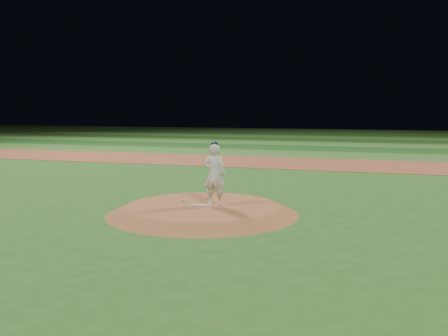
# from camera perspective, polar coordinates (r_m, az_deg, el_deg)

# --- Properties ---
(ground) EXTENTS (120.00, 120.00, 0.00)m
(ground) POSITION_cam_1_polar(r_m,az_deg,el_deg) (14.45, -2.46, -5.24)
(ground) COLOR #28591C
(ground) RESTS_ON ground
(infield_dirt_band) EXTENTS (70.00, 6.00, 0.02)m
(infield_dirt_band) POSITION_cam_1_polar(r_m,az_deg,el_deg) (27.84, 7.65, 0.58)
(infield_dirt_band) COLOR brown
(infield_dirt_band) RESTS_ON ground
(outfield_stripe_0) EXTENTS (70.00, 5.00, 0.02)m
(outfield_stripe_0) POSITION_cam_1_polar(r_m,az_deg,el_deg) (33.24, 9.36, 1.56)
(outfield_stripe_0) COLOR #356625
(outfield_stripe_0) RESTS_ON ground
(outfield_stripe_1) EXTENTS (70.00, 5.00, 0.02)m
(outfield_stripe_1) POSITION_cam_1_polar(r_m,az_deg,el_deg) (38.17, 10.50, 2.21)
(outfield_stripe_1) COLOR #1B4C18
(outfield_stripe_1) RESTS_ON ground
(outfield_stripe_2) EXTENTS (70.00, 5.00, 0.02)m
(outfield_stripe_2) POSITION_cam_1_polar(r_m,az_deg,el_deg) (43.12, 11.37, 2.71)
(outfield_stripe_2) COLOR #3B752A
(outfield_stripe_2) RESTS_ON ground
(outfield_stripe_3) EXTENTS (70.00, 5.00, 0.02)m
(outfield_stripe_3) POSITION_cam_1_polar(r_m,az_deg,el_deg) (48.08, 12.07, 3.11)
(outfield_stripe_3) COLOR #1E4416
(outfield_stripe_3) RESTS_ON ground
(outfield_stripe_4) EXTENTS (70.00, 5.00, 0.02)m
(outfield_stripe_4) POSITION_cam_1_polar(r_m,az_deg,el_deg) (53.05, 12.63, 3.43)
(outfield_stripe_4) COLOR #366C27
(outfield_stripe_4) RESTS_ON ground
(outfield_stripe_5) EXTENTS (70.00, 5.00, 0.02)m
(outfield_stripe_5) POSITION_cam_1_polar(r_m,az_deg,el_deg) (58.02, 13.10, 3.70)
(outfield_stripe_5) COLOR #264D18
(outfield_stripe_5) RESTS_ON ground
(pitchers_mound) EXTENTS (5.50, 5.50, 0.25)m
(pitchers_mound) POSITION_cam_1_polar(r_m,az_deg,el_deg) (14.42, -2.46, -4.75)
(pitchers_mound) COLOR #96562E
(pitchers_mound) RESTS_ON ground
(pitching_rubber) EXTENTS (0.60, 0.36, 0.03)m
(pitching_rubber) POSITION_cam_1_polar(r_m,az_deg,el_deg) (14.33, -2.56, -4.26)
(pitching_rubber) COLOR silver
(pitching_rubber) RESTS_ON pitchers_mound
(rosin_bag) EXTENTS (0.11, 0.11, 0.06)m
(rosin_bag) POSITION_cam_1_polar(r_m,az_deg,el_deg) (15.03, -4.66, -3.70)
(rosin_bag) COLOR beige
(rosin_bag) RESTS_ON pitchers_mound
(pitcher_on_mound) EXTENTS (0.66, 0.45, 1.84)m
(pitcher_on_mound) POSITION_cam_1_polar(r_m,az_deg,el_deg) (14.20, -1.09, -0.73)
(pitcher_on_mound) COLOR silver
(pitcher_on_mound) RESTS_ON pitchers_mound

